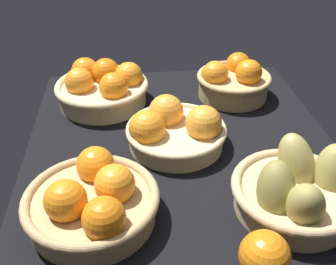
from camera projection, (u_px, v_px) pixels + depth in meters
market_tray at (182, 153)px, 92.72cm from camera, size 84.00×72.00×3.00cm
basket_center at (175, 130)px, 90.95cm from camera, size 23.31×23.31×10.52cm
basket_near_left_pears at (297, 190)px, 73.01cm from camera, size 24.02×24.08×14.25cm
basket_near_right at (233, 80)px, 110.71cm from camera, size 20.63×20.63×11.76cm
basket_far_left at (93, 201)px, 70.85cm from camera, size 24.74×24.74×11.02cm
basket_far_right at (103, 87)px, 107.31cm from camera, size 25.19×25.19×11.24cm
loose_orange_front_gap at (265, 256)px, 61.09cm from camera, size 8.13×8.13×8.13cm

